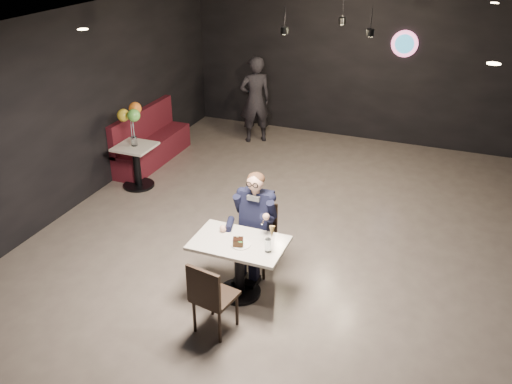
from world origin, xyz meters
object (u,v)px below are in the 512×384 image
at_px(seated_man, 256,222).
at_px(balloon_vase, 134,141).
at_px(main_table, 239,268).
at_px(sundae_glass, 268,245).
at_px(side_table, 137,166).
at_px(chair_far, 256,239).
at_px(chair_near, 215,295).
at_px(booth_bench, 152,137).
at_px(passerby, 255,100).

relative_size(seated_man, balloon_vase, 9.32).
relative_size(main_table, sundae_glass, 6.72).
distance_m(main_table, balloon_vase, 3.51).
distance_m(main_table, side_table, 3.48).
height_order(chair_far, seated_man, seated_man).
bearing_deg(side_table, chair_near, -44.86).
relative_size(main_table, side_table, 1.44).
distance_m(sundae_glass, side_table, 3.87).
bearing_deg(booth_bench, chair_near, -50.72).
bearing_deg(chair_far, passerby, 111.79).
height_order(side_table, passerby, passerby).
height_order(booth_bench, passerby, passerby).
bearing_deg(balloon_vase, booth_bench, 106.70).
height_order(chair_near, passerby, passerby).
relative_size(seated_man, passerby, 0.83).
xyz_separation_m(seated_man, sundae_glass, (0.39, -0.62, 0.11)).
bearing_deg(side_table, chair_far, -29.04).
bearing_deg(balloon_vase, seated_man, -29.04).
relative_size(main_table, balloon_vase, 7.12).
relative_size(chair_near, passerby, 0.53).
bearing_deg(booth_bench, passerby, 50.97).
relative_size(sundae_glass, balloon_vase, 1.06).
relative_size(sundae_glass, booth_bench, 0.08).
bearing_deg(seated_man, sundae_glass, -57.98).
bearing_deg(chair_near, booth_bench, 139.01).
distance_m(chair_far, balloon_vase, 3.20).
height_order(seated_man, passerby, passerby).
bearing_deg(booth_bench, chair_far, -39.54).
relative_size(chair_near, balloon_vase, 5.95).
height_order(sundae_glass, side_table, sundae_glass).
height_order(chair_far, passerby, passerby).
xyz_separation_m(chair_far, sundae_glass, (0.39, -0.62, 0.37)).
xyz_separation_m(main_table, chair_near, (0.00, -0.68, 0.09)).
bearing_deg(passerby, main_table, 75.28).
bearing_deg(sundae_glass, chair_near, -122.70).
distance_m(sundae_glass, booth_bench, 4.71).
height_order(main_table, sundae_glass, sundae_glass).
bearing_deg(balloon_vase, chair_far, -29.04).
relative_size(chair_far, seated_man, 0.64).
bearing_deg(main_table, side_table, 143.03).
xyz_separation_m(balloon_vase, passerby, (1.08, 2.71, 0.05)).
distance_m(main_table, seated_man, 0.65).
distance_m(booth_bench, balloon_vase, 1.09).
height_order(booth_bench, balloon_vase, booth_bench).
bearing_deg(chair_near, side_table, 144.87).
distance_m(main_table, chair_far, 0.56).
relative_size(chair_near, sundae_glass, 5.62).
xyz_separation_m(chair_far, booth_bench, (-3.08, 2.55, 0.04)).
bearing_deg(main_table, chair_near, -90.00).
xyz_separation_m(sundae_glass, side_table, (-3.17, 2.17, -0.45)).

